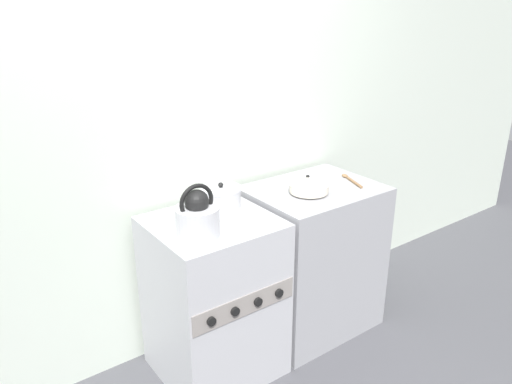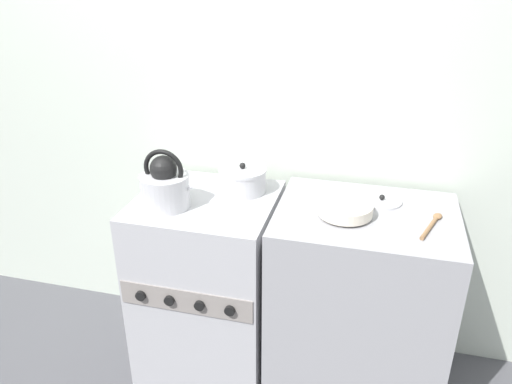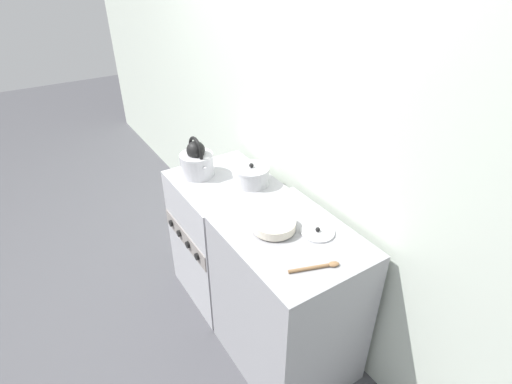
% 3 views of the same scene
% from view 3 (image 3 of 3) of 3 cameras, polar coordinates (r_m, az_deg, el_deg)
% --- Properties ---
extents(ground_plane, '(12.00, 12.00, 0.00)m').
position_cam_3_polar(ground_plane, '(2.93, -9.04, -15.04)').
color(ground_plane, '#4C4C51').
extents(wall_back, '(7.00, 0.06, 2.50)m').
position_cam_3_polar(wall_back, '(2.48, 2.34, 11.27)').
color(wall_back, silver).
rests_on(wall_back, ground_plane).
extents(stove, '(0.61, 0.59, 0.89)m').
position_cam_3_polar(stove, '(2.72, -4.39, -6.37)').
color(stove, '#B2B2B7').
rests_on(stove, ground_plane).
extents(counter, '(0.74, 0.58, 0.91)m').
position_cam_3_polar(counter, '(2.28, 4.52, -15.30)').
color(counter, '#99999E').
rests_on(counter, ground_plane).
extents(kettle, '(0.25, 0.21, 0.26)m').
position_cam_3_polar(kettle, '(2.49, -8.45, 4.37)').
color(kettle, silver).
rests_on(kettle, stove).
extents(cooking_pot, '(0.21, 0.21, 0.14)m').
position_cam_3_polar(cooking_pot, '(2.39, -0.65, 2.39)').
color(cooking_pot, silver).
rests_on(cooking_pot, stove).
extents(enamel_bowl, '(0.22, 0.22, 0.05)m').
position_cam_3_polar(enamel_bowl, '(1.99, 2.58, -4.67)').
color(enamel_bowl, beige).
rests_on(enamel_bowl, counter).
extents(loose_pot_lid, '(0.17, 0.17, 0.03)m').
position_cam_3_polar(loose_pot_lid, '(2.00, 8.78, -5.67)').
color(loose_pot_lid, silver).
rests_on(loose_pot_lid, counter).
extents(wooden_spoon, '(0.10, 0.23, 0.02)m').
position_cam_3_polar(wooden_spoon, '(1.80, 8.84, -10.51)').
color(wooden_spoon, olive).
rests_on(wooden_spoon, counter).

